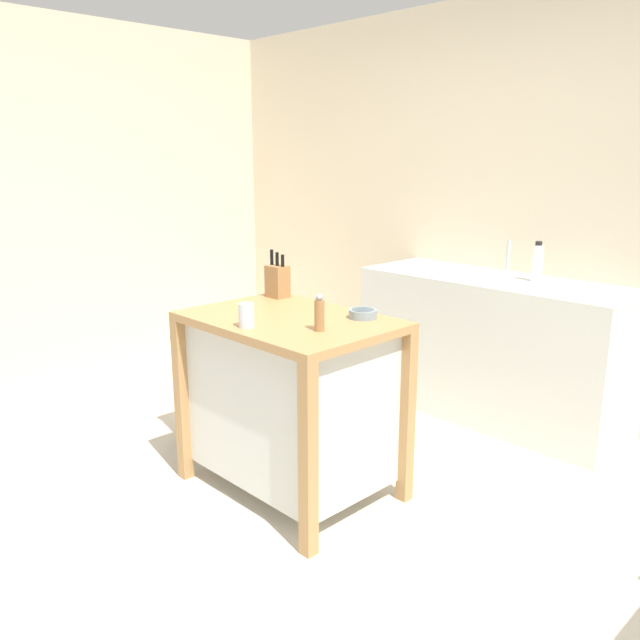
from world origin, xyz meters
TOP-DOWN VIEW (x-y plane):
  - ground_plane at (0.00, 0.00)m, footprint 6.53×6.53m
  - wall_back at (0.00, 2.05)m, footprint 5.53×0.10m
  - wall_left at (-2.77, 0.73)m, footprint 0.10×2.65m
  - kitchen_island at (-0.15, 0.16)m, footprint 0.99×0.70m
  - knife_block at (-0.52, 0.41)m, footprint 0.11×0.09m
  - bowl_stoneware_deep at (0.10, 0.40)m, footprint 0.13×0.13m
  - drinking_cup at (-0.14, -0.10)m, footprint 0.07×0.07m
  - pepper_grinder at (0.12, 0.09)m, footprint 0.04×0.04m
  - trash_bin at (-0.88, 0.20)m, footprint 0.36×0.28m
  - sink_counter at (0.02, 1.70)m, footprint 1.67×0.60m
  - sink_faucet at (0.02, 1.84)m, footprint 0.02×0.02m
  - bottle_spray_cleaner at (0.24, 1.79)m, footprint 0.07×0.07m

SIDE VIEW (x-z plane):
  - ground_plane at x=0.00m, z-range 0.00..0.00m
  - trash_bin at x=-0.88m, z-range 0.00..0.63m
  - sink_counter at x=0.02m, z-range 0.00..0.89m
  - kitchen_island at x=-0.15m, z-range 0.05..0.94m
  - bowl_stoneware_deep at x=0.10m, z-range 0.88..0.93m
  - drinking_cup at x=-0.14m, z-range 0.88..0.99m
  - pepper_grinder at x=0.12m, z-range 0.88..1.04m
  - knife_block at x=-0.52m, z-range 0.85..1.10m
  - sink_faucet at x=0.02m, z-range 0.89..1.11m
  - bottle_spray_cleaner at x=0.24m, z-range 0.88..1.12m
  - wall_back at x=0.00m, z-range 0.00..2.60m
  - wall_left at x=-2.77m, z-range 0.00..2.60m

